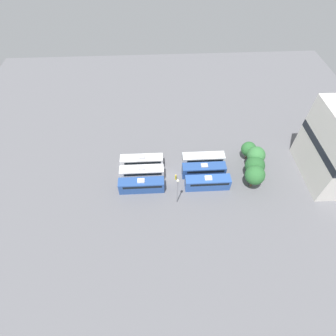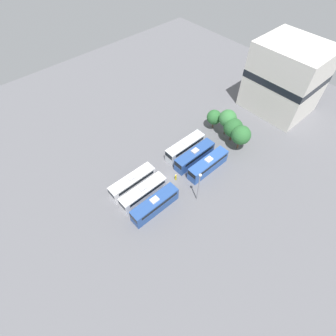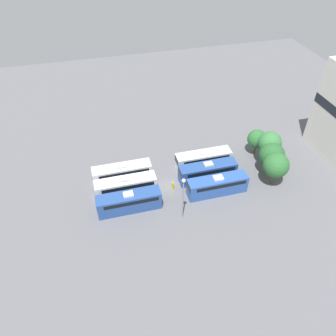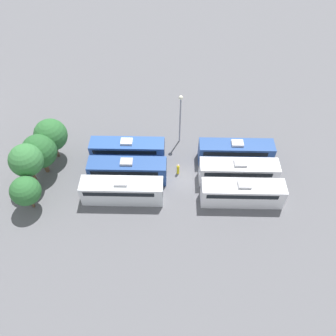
{
  "view_description": "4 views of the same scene",
  "coord_description": "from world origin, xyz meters",
  "px_view_note": "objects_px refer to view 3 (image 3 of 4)",
  "views": [
    {
      "loc": [
        38.88,
        -3.24,
        50.09
      ],
      "look_at": [
        -0.64,
        -1.23,
        2.38
      ],
      "focal_mm": 28.0,
      "sensor_mm": 36.0,
      "label": 1
    },
    {
      "loc": [
        24.96,
        -23.28,
        45.54
      ],
      "look_at": [
        -1.23,
        0.26,
        2.19
      ],
      "focal_mm": 28.0,
      "sensor_mm": 36.0,
      "label": 2
    },
    {
      "loc": [
        40.18,
        -10.64,
        40.38
      ],
      "look_at": [
        -1.7,
        0.39,
        2.73
      ],
      "focal_mm": 35.0,
      "sensor_mm": 36.0,
      "label": 3
    },
    {
      "loc": [
        -28.34,
        1.34,
        34.82
      ],
      "look_at": [
        -0.51,
        1.9,
        2.75
      ],
      "focal_mm": 35.0,
      "sensor_mm": 36.0,
      "label": 4
    }
  ],
  "objects_px": {
    "bus_1": "(126,186)",
    "bus_5": "(217,185)",
    "tree_2": "(272,155)",
    "tree_0": "(257,139)",
    "bus_3": "(203,159)",
    "bus_4": "(208,171)",
    "tree_1": "(270,143)",
    "tree_3": "(276,165)",
    "bus_0": "(122,173)",
    "bus_2": "(129,201)",
    "light_pole": "(183,192)",
    "worker_person": "(173,186)"
  },
  "relations": [
    {
      "from": "bus_1",
      "to": "bus_5",
      "type": "distance_m",
      "value": 15.52
    },
    {
      "from": "bus_1",
      "to": "tree_2",
      "type": "distance_m",
      "value": 26.28
    },
    {
      "from": "tree_0",
      "to": "bus_3",
      "type": "bearing_deg",
      "value": -82.57
    },
    {
      "from": "bus_4",
      "to": "tree_2",
      "type": "distance_m",
      "value": 11.72
    },
    {
      "from": "tree_1",
      "to": "tree_3",
      "type": "height_order",
      "value": "tree_1"
    },
    {
      "from": "tree_3",
      "to": "bus_0",
      "type": "bearing_deg",
      "value": -106.36
    },
    {
      "from": "bus_2",
      "to": "tree_3",
      "type": "xyz_separation_m",
      "value": [
        0.3,
        25.41,
        2.39
      ]
    },
    {
      "from": "light_pole",
      "to": "tree_3",
      "type": "relative_size",
      "value": 1.29
    },
    {
      "from": "bus_0",
      "to": "bus_1",
      "type": "xyz_separation_m",
      "value": [
        3.5,
        0.08,
        0.0
      ]
    },
    {
      "from": "bus_1",
      "to": "worker_person",
      "type": "xyz_separation_m",
      "value": [
        1.02,
        7.95,
        -0.94
      ]
    },
    {
      "from": "bus_1",
      "to": "tree_3",
      "type": "relative_size",
      "value": 1.61
    },
    {
      "from": "bus_5",
      "to": "tree_0",
      "type": "relative_size",
      "value": 2.02
    },
    {
      "from": "tree_2",
      "to": "bus_1",
      "type": "bearing_deg",
      "value": -92.35
    },
    {
      "from": "bus_2",
      "to": "bus_3",
      "type": "xyz_separation_m",
      "value": [
        -7.08,
        15.11,
        0.0
      ]
    },
    {
      "from": "bus_0",
      "to": "tree_1",
      "type": "height_order",
      "value": "tree_1"
    },
    {
      "from": "tree_2",
      "to": "bus_5",
      "type": "bearing_deg",
      "value": -76.79
    },
    {
      "from": "bus_1",
      "to": "tree_3",
      "type": "height_order",
      "value": "tree_3"
    },
    {
      "from": "bus_4",
      "to": "tree_2",
      "type": "relative_size",
      "value": 1.65
    },
    {
      "from": "bus_0",
      "to": "tree_1",
      "type": "relative_size",
      "value": 1.49
    },
    {
      "from": "bus_0",
      "to": "tree_3",
      "type": "xyz_separation_m",
      "value": [
        7.47,
        25.43,
        2.39
      ]
    },
    {
      "from": "bus_3",
      "to": "tree_1",
      "type": "distance_m",
      "value": 12.39
    },
    {
      "from": "worker_person",
      "to": "tree_3",
      "type": "xyz_separation_m",
      "value": [
        2.94,
        17.41,
        3.33
      ]
    },
    {
      "from": "bus_0",
      "to": "tree_0",
      "type": "relative_size",
      "value": 2.02
    },
    {
      "from": "bus_4",
      "to": "tree_0",
      "type": "bearing_deg",
      "value": 112.56
    },
    {
      "from": "bus_0",
      "to": "tree_1",
      "type": "distance_m",
      "value": 27.21
    },
    {
      "from": "bus_0",
      "to": "tree_1",
      "type": "xyz_separation_m",
      "value": [
        2.17,
        26.95,
        3.05
      ]
    },
    {
      "from": "bus_2",
      "to": "bus_3",
      "type": "distance_m",
      "value": 16.69
    },
    {
      "from": "bus_2",
      "to": "tree_1",
      "type": "height_order",
      "value": "tree_1"
    },
    {
      "from": "bus_3",
      "to": "worker_person",
      "type": "height_order",
      "value": "bus_3"
    },
    {
      "from": "worker_person",
      "to": "tree_2",
      "type": "relative_size",
      "value": 0.29
    },
    {
      "from": "tree_0",
      "to": "tree_3",
      "type": "xyz_separation_m",
      "value": [
        8.86,
        -1.02,
        0.9
      ]
    },
    {
      "from": "worker_person",
      "to": "tree_1",
      "type": "bearing_deg",
      "value": 97.08
    },
    {
      "from": "bus_0",
      "to": "bus_3",
      "type": "relative_size",
      "value": 1.0
    },
    {
      "from": "bus_0",
      "to": "light_pole",
      "type": "bearing_deg",
      "value": 35.35
    },
    {
      "from": "bus_2",
      "to": "bus_5",
      "type": "bearing_deg",
      "value": 89.93
    },
    {
      "from": "tree_2",
      "to": "tree_1",
      "type": "bearing_deg",
      "value": 163.69
    },
    {
      "from": "bus_0",
      "to": "bus_3",
      "type": "height_order",
      "value": "same"
    },
    {
      "from": "light_pole",
      "to": "tree_1",
      "type": "bearing_deg",
      "value": 114.78
    },
    {
      "from": "bus_3",
      "to": "worker_person",
      "type": "bearing_deg",
      "value": -57.97
    },
    {
      "from": "bus_1",
      "to": "bus_5",
      "type": "bearing_deg",
      "value": 76.29
    },
    {
      "from": "tree_2",
      "to": "bus_2",
      "type": "bearing_deg",
      "value": -84.37
    },
    {
      "from": "bus_2",
      "to": "tree_3",
      "type": "bearing_deg",
      "value": 89.32
    },
    {
      "from": "worker_person",
      "to": "light_pole",
      "type": "relative_size",
      "value": 0.22
    },
    {
      "from": "bus_1",
      "to": "tree_2",
      "type": "xyz_separation_m",
      "value": [
        1.08,
        26.17,
        2.18
      ]
    },
    {
      "from": "bus_0",
      "to": "tree_0",
      "type": "xyz_separation_m",
      "value": [
        -1.39,
        26.45,
        1.5
      ]
    },
    {
      "from": "bus_5",
      "to": "tree_3",
      "type": "height_order",
      "value": "tree_3"
    },
    {
      "from": "worker_person",
      "to": "bus_3",
      "type": "bearing_deg",
      "value": 122.03
    },
    {
      "from": "tree_0",
      "to": "tree_1",
      "type": "relative_size",
      "value": 0.74
    },
    {
      "from": "bus_2",
      "to": "tree_2",
      "type": "height_order",
      "value": "tree_2"
    },
    {
      "from": "tree_2",
      "to": "tree_3",
      "type": "xyz_separation_m",
      "value": [
        2.89,
        -0.82,
        0.22
      ]
    }
  ]
}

